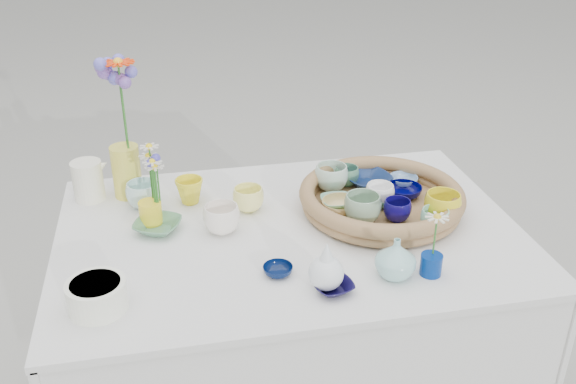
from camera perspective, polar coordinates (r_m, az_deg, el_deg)
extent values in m
imported|color=#102351|center=(1.98, 7.07, 1.09)|extent=(0.17, 0.17, 0.03)
imported|color=#010140|center=(1.92, 10.25, 0.05)|extent=(0.11, 0.11, 0.03)
imported|color=yellow|center=(1.81, 13.56, -1.28)|extent=(0.12, 0.12, 0.08)
imported|color=#528D6B|center=(1.87, 7.93, -0.74)|extent=(0.12, 0.12, 0.03)
imported|color=#82A687|center=(1.76, 6.64, -1.47)|extent=(0.14, 0.14, 0.08)
imported|color=#7ABC9E|center=(1.85, 4.36, -0.85)|extent=(0.09, 0.09, 0.02)
imported|color=silver|center=(1.93, 3.87, 1.28)|extent=(0.13, 0.13, 0.08)
imported|color=white|center=(1.86, 8.15, -0.28)|extent=(0.11, 0.11, 0.07)
imported|color=#7DA4CE|center=(2.00, 10.21, 0.99)|extent=(0.11, 0.11, 0.03)
imported|color=#0D0751|center=(1.79, 9.68, -1.62)|extent=(0.10, 0.10, 0.06)
imported|color=#DAB56E|center=(1.82, 4.70, -1.26)|extent=(0.14, 0.14, 0.03)
imported|color=#8AD8B9|center=(1.76, 12.91, -2.43)|extent=(0.10, 0.10, 0.06)
imported|color=#497F61|center=(1.97, 5.25, 1.43)|extent=(0.09, 0.09, 0.06)
imported|color=yellow|center=(1.91, -8.74, 0.10)|extent=(0.11, 0.11, 0.08)
imported|color=#FFF986|center=(1.85, -3.54, -0.62)|extent=(0.12, 0.12, 0.07)
imported|color=#548C66|center=(1.79, -11.51, -2.98)|extent=(0.16, 0.16, 0.03)
imported|color=white|center=(1.75, -5.92, -2.39)|extent=(0.11, 0.11, 0.08)
imported|color=#04123A|center=(1.58, -0.91, -6.98)|extent=(0.08, 0.08, 0.02)
imported|color=silver|center=(1.91, -12.76, -0.24)|extent=(0.11, 0.11, 0.08)
imported|color=#0E0A33|center=(1.53, 4.02, -8.39)|extent=(0.11, 0.11, 0.02)
imported|color=#96D0CC|center=(1.57, 9.56, -5.82)|extent=(0.11, 0.11, 0.10)
cylinder|color=navy|center=(1.61, 12.60, -6.31)|extent=(0.07, 0.07, 0.05)
cylinder|color=#DAD044|center=(1.97, -14.16, 1.79)|extent=(0.10, 0.10, 0.16)
cylinder|color=yellow|center=(1.82, -12.12, -1.83)|extent=(0.08, 0.08, 0.07)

